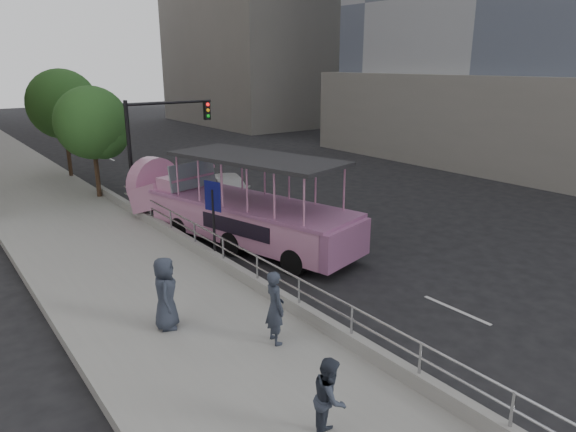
# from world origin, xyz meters

# --- Properties ---
(ground) EXTENTS (160.00, 160.00, 0.00)m
(ground) POSITION_xyz_m (0.00, 0.00, 0.00)
(ground) COLOR black
(sidewalk) EXTENTS (5.50, 80.00, 0.30)m
(sidewalk) POSITION_xyz_m (-5.75, 10.00, 0.15)
(sidewalk) COLOR gray
(sidewalk) RESTS_ON ground
(kerb_wall) EXTENTS (0.24, 30.00, 0.36)m
(kerb_wall) POSITION_xyz_m (-3.12, 2.00, 0.48)
(kerb_wall) COLOR gray
(kerb_wall) RESTS_ON sidewalk
(guardrail) EXTENTS (0.07, 22.00, 0.71)m
(guardrail) POSITION_xyz_m (-3.12, 2.00, 1.14)
(guardrail) COLOR #A1A2A6
(guardrail) RESTS_ON kerb_wall
(duck_boat) EXTENTS (5.05, 10.87, 3.52)m
(duck_boat) POSITION_xyz_m (-1.10, 6.98, 1.30)
(duck_boat) COLOR black
(duck_boat) RESTS_ON ground
(car) EXTENTS (3.24, 4.96, 1.57)m
(car) POSITION_xyz_m (1.50, 11.49, 0.78)
(car) COLOR silver
(car) RESTS_ON ground
(pedestrian_near) EXTENTS (0.55, 0.73, 1.82)m
(pedestrian_near) POSITION_xyz_m (-4.42, -0.73, 1.21)
(pedestrian_near) COLOR #2B3240
(pedestrian_near) RESTS_ON sidewalk
(pedestrian_mid) EXTENTS (0.96, 0.96, 1.57)m
(pedestrian_mid) POSITION_xyz_m (-5.51, -3.95, 1.08)
(pedestrian_mid) COLOR #2B3240
(pedestrian_mid) RESTS_ON sidewalk
(pedestrian_far) EXTENTS (0.95, 1.09, 1.88)m
(pedestrian_far) POSITION_xyz_m (-6.20, 1.48, 1.24)
(pedestrian_far) COLOR #2B3240
(pedestrian_far) RESTS_ON sidewalk
(parking_sign) EXTENTS (0.24, 0.66, 3.06)m
(parking_sign) POSITION_xyz_m (-3.00, 4.79, 1.89)
(parking_sign) COLOR black
(parking_sign) RESTS_ON ground
(traffic_signal) EXTENTS (4.20, 0.32, 5.20)m
(traffic_signal) POSITION_xyz_m (-1.70, 12.50, 3.50)
(traffic_signal) COLOR black
(traffic_signal) RESTS_ON ground
(street_tree_near) EXTENTS (3.52, 3.52, 5.72)m
(street_tree_near) POSITION_xyz_m (-3.30, 15.93, 3.82)
(street_tree_near) COLOR #3D281B
(street_tree_near) RESTS_ON ground
(street_tree_far) EXTENTS (3.97, 3.97, 6.45)m
(street_tree_far) POSITION_xyz_m (-3.10, 21.93, 4.31)
(street_tree_far) COLOR #3D281B
(street_tree_far) RESTS_ON ground
(tower_podium) EXTENTS (26.00, 26.00, 6.00)m
(tower_podium) POSITION_xyz_m (30.00, 10.00, 3.00)
(tower_podium) COLOR gray
(tower_podium) RESTS_ON ground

